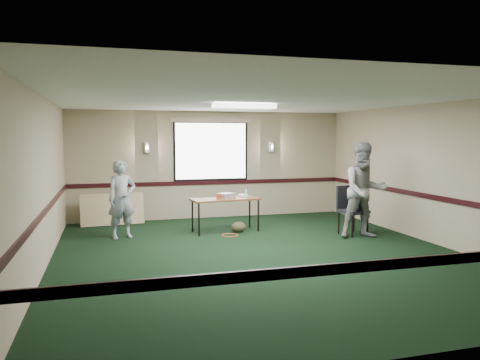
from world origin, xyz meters
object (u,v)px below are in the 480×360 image
object	(u,v)px
projector	(226,195)
person_right	(364,190)
folding_table	(225,201)
person_left	(122,199)
conference_chair	(350,206)

from	to	relation	value
projector	person_right	size ratio (longest dim) A/B	0.16
folding_table	person_right	distance (m)	2.92
folding_table	projector	xyz separation A→B (m)	(0.03, 0.06, 0.11)
folding_table	person_right	world-z (taller)	person_right
projector	person_left	distance (m)	2.21
person_left	person_right	bearing A→B (deg)	-33.83
folding_table	person_left	world-z (taller)	person_left
folding_table	person_left	bearing A→B (deg)	173.58
person_right	person_left	bearing A→B (deg)	171.60
person_right	conference_chair	bearing A→B (deg)	108.78
projector	person_right	bearing A→B (deg)	-54.53
folding_table	projector	distance (m)	0.13
person_left	person_right	xyz separation A→B (m)	(4.74, -1.34, 0.18)
projector	folding_table	bearing A→B (deg)	-145.26
conference_chair	person_left	distance (m)	4.76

